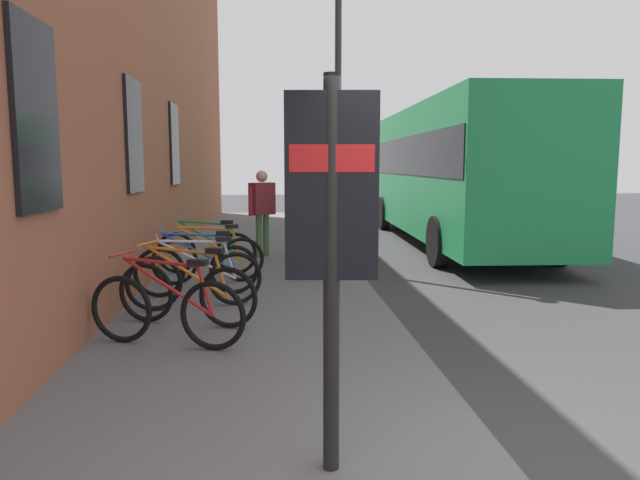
{
  "coord_description": "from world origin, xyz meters",
  "views": [
    {
      "loc": [
        -3.15,
        1.52,
        2.0
      ],
      "look_at": [
        2.99,
        1.03,
        1.21
      ],
      "focal_mm": 33.01,
      "sensor_mm": 36.0,
      "label": 1
    }
  ],
  "objects_px": {
    "city_bus": "(453,168)",
    "street_lamp": "(338,85)",
    "pedestrian_by_facade": "(307,217)",
    "bicycle_under_window": "(207,251)",
    "bicycle_nearest_sign": "(167,310)",
    "bicycle_end_of_row": "(187,293)",
    "pedestrian_near_bus": "(262,204)",
    "bicycle_beside_lamp": "(198,269)",
    "pedestrian_crossing_street": "(301,206)",
    "transit_info_sign": "(332,212)",
    "bicycle_by_door": "(196,279)",
    "bicycle_mid_rack": "(209,259)"
  },
  "relations": [
    {
      "from": "pedestrian_near_bus",
      "to": "street_lamp",
      "type": "bearing_deg",
      "value": -126.04
    },
    {
      "from": "bicycle_mid_rack",
      "to": "pedestrian_crossing_street",
      "type": "bearing_deg",
      "value": -36.52
    },
    {
      "from": "city_bus",
      "to": "pedestrian_by_facade",
      "type": "bearing_deg",
      "value": 140.19
    },
    {
      "from": "street_lamp",
      "to": "bicycle_end_of_row",
      "type": "bearing_deg",
      "value": 151.6
    },
    {
      "from": "bicycle_nearest_sign",
      "to": "bicycle_beside_lamp",
      "type": "distance_m",
      "value": 2.39
    },
    {
      "from": "bicycle_beside_lamp",
      "to": "pedestrian_crossing_street",
      "type": "xyz_separation_m",
      "value": [
        3.01,
        -1.64,
        0.68
      ]
    },
    {
      "from": "bicycle_by_door",
      "to": "bicycle_end_of_row",
      "type": "bearing_deg",
      "value": 179.79
    },
    {
      "from": "pedestrian_by_facade",
      "to": "street_lamp",
      "type": "distance_m",
      "value": 2.71
    },
    {
      "from": "transit_info_sign",
      "to": "pedestrian_by_facade",
      "type": "bearing_deg",
      "value": -2.06
    },
    {
      "from": "bicycle_beside_lamp",
      "to": "pedestrian_crossing_street",
      "type": "relative_size",
      "value": 1.0
    },
    {
      "from": "bicycle_under_window",
      "to": "bicycle_end_of_row",
      "type": "bearing_deg",
      "value": -177.71
    },
    {
      "from": "bicycle_under_window",
      "to": "pedestrian_by_facade",
      "type": "bearing_deg",
      "value": -103.71
    },
    {
      "from": "bicycle_end_of_row",
      "to": "transit_info_sign",
      "type": "height_order",
      "value": "transit_info_sign"
    },
    {
      "from": "bicycle_end_of_row",
      "to": "street_lamp",
      "type": "xyz_separation_m",
      "value": [
        4.13,
        -2.23,
        2.94
      ]
    },
    {
      "from": "pedestrian_crossing_street",
      "to": "bicycle_beside_lamp",
      "type": "bearing_deg",
      "value": 151.4
    },
    {
      "from": "pedestrian_crossing_street",
      "to": "city_bus",
      "type": "bearing_deg",
      "value": -52.56
    },
    {
      "from": "bicycle_under_window",
      "to": "bicycle_nearest_sign",
      "type": "bearing_deg",
      "value": -179.44
    },
    {
      "from": "pedestrian_by_facade",
      "to": "pedestrian_crossing_street",
      "type": "xyz_separation_m",
      "value": [
        1.71,
        0.01,
        0.06
      ]
    },
    {
      "from": "bicycle_by_door",
      "to": "bicycle_beside_lamp",
      "type": "distance_m",
      "value": 0.75
    },
    {
      "from": "pedestrian_near_bus",
      "to": "pedestrian_crossing_street",
      "type": "bearing_deg",
      "value": -126.94
    },
    {
      "from": "bicycle_end_of_row",
      "to": "pedestrian_crossing_street",
      "type": "height_order",
      "value": "pedestrian_crossing_street"
    },
    {
      "from": "bicycle_nearest_sign",
      "to": "street_lamp",
      "type": "bearing_deg",
      "value": -25.21
    },
    {
      "from": "pedestrian_crossing_street",
      "to": "bicycle_under_window",
      "type": "bearing_deg",
      "value": 127.09
    },
    {
      "from": "transit_info_sign",
      "to": "pedestrian_crossing_street",
      "type": "height_order",
      "value": "transit_info_sign"
    },
    {
      "from": "bicycle_by_door",
      "to": "street_lamp",
      "type": "bearing_deg",
      "value": -34.16
    },
    {
      "from": "bicycle_nearest_sign",
      "to": "pedestrian_near_bus",
      "type": "height_order",
      "value": "pedestrian_near_bus"
    },
    {
      "from": "city_bus",
      "to": "pedestrian_near_bus",
      "type": "relative_size",
      "value": 6.02
    },
    {
      "from": "bicycle_mid_rack",
      "to": "street_lamp",
      "type": "xyz_separation_m",
      "value": [
        1.66,
        -2.23,
        2.94
      ]
    },
    {
      "from": "city_bus",
      "to": "bicycle_end_of_row",
      "type": "bearing_deg",
      "value": 144.03
    },
    {
      "from": "bicycle_under_window",
      "to": "transit_info_sign",
      "type": "height_order",
      "value": "transit_info_sign"
    },
    {
      "from": "bicycle_beside_lamp",
      "to": "pedestrian_by_facade",
      "type": "bearing_deg",
      "value": -51.77
    },
    {
      "from": "bicycle_beside_lamp",
      "to": "pedestrian_by_facade",
      "type": "xyz_separation_m",
      "value": [
        1.3,
        -1.65,
        0.62
      ]
    },
    {
      "from": "bicycle_by_door",
      "to": "bicycle_under_window",
      "type": "distance_m",
      "value": 2.46
    },
    {
      "from": "bicycle_nearest_sign",
      "to": "bicycle_end_of_row",
      "type": "height_order",
      "value": "same"
    },
    {
      "from": "pedestrian_by_facade",
      "to": "pedestrian_crossing_street",
      "type": "relative_size",
      "value": 0.94
    },
    {
      "from": "transit_info_sign",
      "to": "city_bus",
      "type": "height_order",
      "value": "city_bus"
    },
    {
      "from": "bicycle_by_door",
      "to": "pedestrian_by_facade",
      "type": "relative_size",
      "value": 1.05
    },
    {
      "from": "bicycle_end_of_row",
      "to": "bicycle_by_door",
      "type": "relative_size",
      "value": 0.98
    },
    {
      "from": "city_bus",
      "to": "street_lamp",
      "type": "distance_m",
      "value": 5.04
    },
    {
      "from": "city_bus",
      "to": "pedestrian_crossing_street",
      "type": "bearing_deg",
      "value": 127.44
    },
    {
      "from": "street_lamp",
      "to": "transit_info_sign",
      "type": "bearing_deg",
      "value": 173.37
    },
    {
      "from": "bicycle_by_door",
      "to": "pedestrian_crossing_street",
      "type": "relative_size",
      "value": 0.99
    },
    {
      "from": "bicycle_nearest_sign",
      "to": "bicycle_beside_lamp",
      "type": "xyz_separation_m",
      "value": [
        2.39,
        -0.02,
        0.0
      ]
    },
    {
      "from": "bicycle_under_window",
      "to": "pedestrian_by_facade",
      "type": "distance_m",
      "value": 1.87
    },
    {
      "from": "bicycle_beside_lamp",
      "to": "bicycle_mid_rack",
      "type": "distance_m",
      "value": 0.89
    },
    {
      "from": "bicycle_nearest_sign",
      "to": "bicycle_end_of_row",
      "type": "relative_size",
      "value": 1.0
    },
    {
      "from": "bicycle_by_door",
      "to": "city_bus",
      "type": "xyz_separation_m",
      "value": [
        6.78,
        -5.53,
        1.41
      ]
    },
    {
      "from": "bicycle_nearest_sign",
      "to": "street_lamp",
      "type": "xyz_separation_m",
      "value": [
        4.94,
        -2.32,
        2.94
      ]
    },
    {
      "from": "bicycle_by_door",
      "to": "city_bus",
      "type": "bearing_deg",
      "value": -39.2
    },
    {
      "from": "bicycle_beside_lamp",
      "to": "city_bus",
      "type": "xyz_separation_m",
      "value": [
        6.04,
        -5.6,
        1.41
      ]
    }
  ]
}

